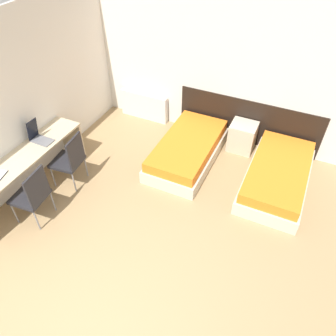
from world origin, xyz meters
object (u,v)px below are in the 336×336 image
(bed_near_door, at_px, (277,176))
(laptop, at_px, (39,137))
(chair_near_notebook, at_px, (32,194))
(nightstand, at_px, (242,137))
(chair_near_laptop, at_px, (70,159))
(bed_near_window, at_px, (188,150))

(bed_near_door, relative_size, laptop, 5.19)
(chair_near_notebook, relative_size, laptop, 2.65)
(nightstand, distance_m, chair_near_notebook, 3.79)
(bed_near_door, bearing_deg, chair_near_notebook, -144.26)
(chair_near_laptop, relative_size, laptop, 2.65)
(nightstand, bearing_deg, chair_near_laptop, -137.71)
(bed_near_window, height_order, bed_near_door, same)
(nightstand, relative_size, chair_near_notebook, 0.57)
(bed_near_door, distance_m, nightstand, 1.09)
(bed_near_window, xyz_separation_m, laptop, (-2.04, -1.41, 0.61))
(bed_near_window, xyz_separation_m, nightstand, (0.81, 0.73, 0.07))
(bed_near_window, xyz_separation_m, chair_near_laptop, (-1.51, -1.39, 0.32))
(laptop, bearing_deg, chair_near_laptop, 3.28)
(chair_near_laptop, bearing_deg, bed_near_window, 35.88)
(bed_near_door, relative_size, chair_near_notebook, 1.96)
(nightstand, bearing_deg, laptop, -143.11)
(chair_near_laptop, height_order, laptop, laptop)
(nightstand, distance_m, laptop, 3.61)
(bed_near_window, relative_size, laptop, 5.19)
(laptop, bearing_deg, bed_near_window, 35.18)
(bed_near_window, xyz_separation_m, bed_near_door, (1.63, 0.00, 0.00))
(bed_near_door, bearing_deg, bed_near_window, 180.00)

